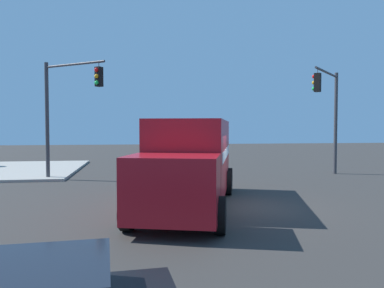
# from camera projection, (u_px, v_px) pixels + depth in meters

# --- Properties ---
(ground_plane) EXTENTS (100.00, 100.00, 0.00)m
(ground_plane) POSITION_uv_depth(u_px,v_px,m) (242.00, 207.00, 13.21)
(ground_plane) COLOR #33302D
(delivery_truck) EXTENTS (8.76, 4.85, 3.04)m
(delivery_truck) POSITION_uv_depth(u_px,v_px,m) (191.00, 161.00, 13.41)
(delivery_truck) COLOR #AD141E
(delivery_truck) RESTS_ON ground
(traffic_light_primary) EXTENTS (2.47, 3.32, 6.08)m
(traffic_light_primary) POSITION_uv_depth(u_px,v_px,m) (64.00, 102.00, 19.39)
(traffic_light_primary) COLOR #38383D
(traffic_light_primary) RESTS_ON sidewalk_corner_far
(traffic_light_secondary) EXTENTS (3.33, 3.07, 6.04)m
(traffic_light_secondary) POSITION_uv_depth(u_px,v_px,m) (330.00, 106.00, 21.33)
(traffic_light_secondary) COLOR #38383D
(traffic_light_secondary) RESTS_ON ground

